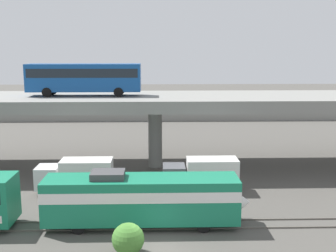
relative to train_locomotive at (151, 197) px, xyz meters
The scene contains 19 objects.
ground_plane 4.57m from the train_locomotive, 86.00° to the right, with size 260.00×260.00×0.00m, color #4C4944.
rail_strip_near 2.28m from the train_locomotive, 69.69° to the right, with size 110.00×0.12×0.12m, color #59544C.
rail_strip_far 2.28m from the train_locomotive, 69.69° to the left, with size 110.00×0.12×0.12m, color #59544C.
train_locomotive is the anchor object (origin of this frame).
highway_overpass 16.75m from the train_locomotive, 89.00° to the left, with size 96.00×10.80×7.89m.
transit_bus_on_overpass 19.17m from the train_locomotive, 114.39° to the left, with size 12.00×2.68×3.40m.
service_truck_west 8.90m from the train_locomotive, 58.79° to the left, with size 6.80×2.46×3.04m.
service_truck_east 10.20m from the train_locomotive, 131.79° to the left, with size 6.80×2.46×3.04m.
pier_parking_lot 51.02m from the train_locomotive, 89.69° to the left, with size 77.40×11.74×1.72m, color gray.
parked_car_0 48.54m from the train_locomotive, 87.15° to the left, with size 4.61×1.87×1.50m.
parked_car_1 53.18m from the train_locomotive, 106.36° to the left, with size 4.42×1.88×1.50m.
parked_car_2 55.08m from the train_locomotive, 65.03° to the left, with size 4.56×1.91×1.50m.
parked_car_3 50.75m from the train_locomotive, 94.93° to the left, with size 4.07×1.85×1.50m.
parked_car_4 53.72m from the train_locomotive, 93.73° to the left, with size 4.48×1.90×1.50m.
parked_car_5 58.02m from the train_locomotive, 115.46° to the left, with size 4.47×1.88×1.50m.
parked_car_6 61.60m from the train_locomotive, 58.84° to the left, with size 4.00×1.99×1.50m.
parked_car_7 56.19m from the train_locomotive, 117.29° to the left, with size 4.23×1.89×1.50m.
harbor_water 74.03m from the train_locomotive, 89.78° to the left, with size 140.00×36.00×0.01m, color navy.
shrub_right 4.76m from the train_locomotive, 107.81° to the right, with size 2.06×2.06×2.06m, color #457F31.
Camera 1 is at (0.13, -25.33, 12.87)m, focal length 45.10 mm.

